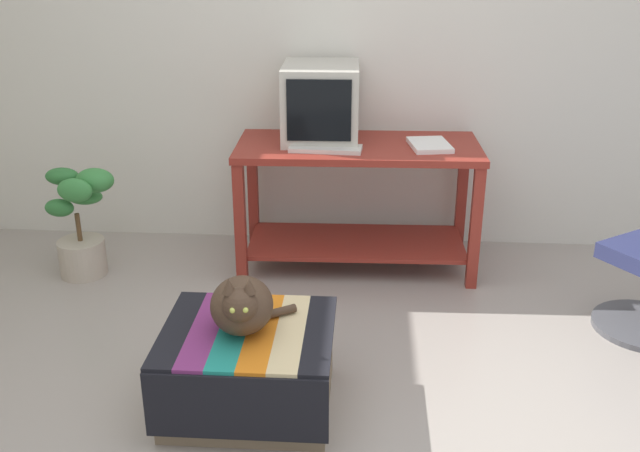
{
  "coord_description": "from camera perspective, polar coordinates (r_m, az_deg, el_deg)",
  "views": [
    {
      "loc": [
        0.22,
        -2.38,
        1.87
      ],
      "look_at": [
        -0.0,
        0.85,
        0.55
      ],
      "focal_mm": 40.28,
      "sensor_mm": 36.0,
      "label": 1
    }
  ],
  "objects": [
    {
      "name": "ground_plane",
      "position": [
        3.04,
        -1.1,
        -15.84
      ],
      "size": [
        14.0,
        14.0,
        0.0
      ],
      "primitive_type": "plane",
      "color": "#9E9389"
    },
    {
      "name": "back_wall",
      "position": [
        4.48,
        1.08,
        14.83
      ],
      "size": [
        8.0,
        0.1,
        2.6
      ],
      "primitive_type": "cube",
      "color": "silver",
      "rests_on": "ground_plane"
    },
    {
      "name": "desk",
      "position": [
        4.21,
        2.99,
        3.35
      ],
      "size": [
        1.41,
        0.66,
        0.76
      ],
      "rotation": [
        0.0,
        0.0,
        0.02
      ],
      "color": "maroon",
      "rests_on": "ground_plane"
    },
    {
      "name": "tv_monitor",
      "position": [
        4.19,
        0.08,
        9.73
      ],
      "size": [
        0.44,
        0.52,
        0.43
      ],
      "rotation": [
        0.0,
        0.0,
        0.02
      ],
      "color": "#BCB7A8",
      "rests_on": "desk"
    },
    {
      "name": "keyboard",
      "position": [
        4.0,
        0.45,
        6.17
      ],
      "size": [
        0.41,
        0.17,
        0.02
      ],
      "primitive_type": "cube",
      "rotation": [
        0.0,
        0.0,
        -0.06
      ],
      "color": "beige",
      "rests_on": "desk"
    },
    {
      "name": "book",
      "position": [
        4.11,
        8.71,
        6.38
      ],
      "size": [
        0.25,
        0.32,
        0.03
      ],
      "primitive_type": "cube",
      "rotation": [
        0.0,
        0.0,
        0.16
      ],
      "color": "white",
      "rests_on": "desk"
    },
    {
      "name": "ottoman_with_blanket",
      "position": [
        3.08,
        -5.66,
        -11.16
      ],
      "size": [
        0.71,
        0.64,
        0.37
      ],
      "color": "#7A664C",
      "rests_on": "ground_plane"
    },
    {
      "name": "cat",
      "position": [
        2.91,
        -6.22,
        -6.26
      ],
      "size": [
        0.35,
        0.36,
        0.29
      ],
      "rotation": [
        0.0,
        0.0,
        0.12
      ],
      "color": "#473323",
      "rests_on": "ottoman_with_blanket"
    },
    {
      "name": "potted_plant",
      "position": [
        4.37,
        -18.43,
        0.02
      ],
      "size": [
        0.4,
        0.31,
        0.65
      ],
      "color": "#B7A893",
      "rests_on": "ground_plane"
    }
  ]
}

